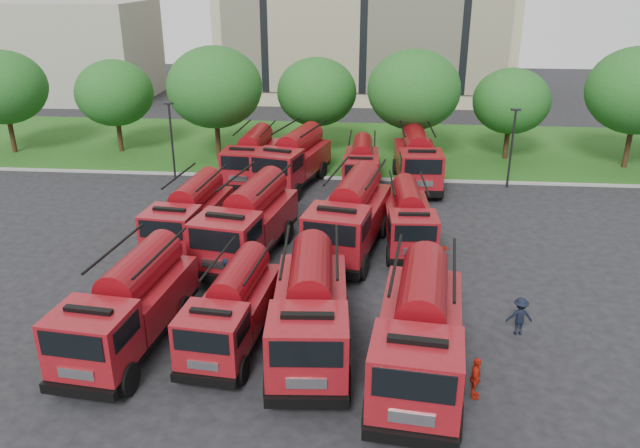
# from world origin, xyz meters

# --- Properties ---
(ground) EXTENTS (140.00, 140.00, 0.00)m
(ground) POSITION_xyz_m (0.00, 0.00, 0.00)
(ground) COLOR black
(ground) RESTS_ON ground
(lawn) EXTENTS (70.00, 16.00, 0.12)m
(lawn) POSITION_xyz_m (0.00, 26.00, 0.06)
(lawn) COLOR #174C14
(lawn) RESTS_ON ground
(curb) EXTENTS (70.00, 0.30, 0.14)m
(curb) POSITION_xyz_m (0.00, 17.90, 0.07)
(curb) COLOR gray
(curb) RESTS_ON ground
(side_building) EXTENTS (18.00, 12.00, 10.00)m
(side_building) POSITION_xyz_m (-30.00, 44.00, 5.00)
(side_building) COLOR gray
(side_building) RESTS_ON ground
(tree_0) EXTENTS (6.30, 6.30, 7.70)m
(tree_0) POSITION_xyz_m (-24.00, 22.00, 5.02)
(tree_0) COLOR #382314
(tree_0) RESTS_ON ground
(tree_1) EXTENTS (5.71, 5.71, 6.98)m
(tree_1) POSITION_xyz_m (-16.00, 23.00, 4.55)
(tree_1) COLOR #382314
(tree_1) RESTS_ON ground
(tree_2) EXTENTS (6.72, 6.72, 8.22)m
(tree_2) POSITION_xyz_m (-8.00, 21.50, 5.35)
(tree_2) COLOR #382314
(tree_2) RESTS_ON ground
(tree_3) EXTENTS (5.88, 5.88, 7.19)m
(tree_3) POSITION_xyz_m (-1.00, 24.00, 4.68)
(tree_3) COLOR #382314
(tree_3) RESTS_ON ground
(tree_4) EXTENTS (6.55, 6.55, 8.01)m
(tree_4) POSITION_xyz_m (6.00, 22.50, 5.22)
(tree_4) COLOR #382314
(tree_4) RESTS_ON ground
(tree_5) EXTENTS (5.46, 5.46, 6.68)m
(tree_5) POSITION_xyz_m (13.00, 23.50, 4.35)
(tree_5) COLOR #382314
(tree_5) RESTS_ON ground
(tree_6) EXTENTS (6.89, 6.89, 8.42)m
(tree_6) POSITION_xyz_m (21.00, 22.00, 5.49)
(tree_6) COLOR #382314
(tree_6) RESTS_ON ground
(lamp_post_0) EXTENTS (0.60, 0.25, 5.11)m
(lamp_post_0) POSITION_xyz_m (-10.00, 17.20, 2.90)
(lamp_post_0) COLOR black
(lamp_post_0) RESTS_ON ground
(lamp_post_1) EXTENTS (0.60, 0.25, 5.11)m
(lamp_post_1) POSITION_xyz_m (12.00, 17.20, 2.90)
(lamp_post_1) COLOR black
(lamp_post_1) RESTS_ON ground
(fire_truck_0) EXTENTS (3.37, 7.65, 3.38)m
(fire_truck_0) POSITION_xyz_m (-5.47, -2.68, 1.70)
(fire_truck_0) COLOR black
(fire_truck_0) RESTS_ON ground
(fire_truck_1) EXTENTS (2.88, 6.63, 2.93)m
(fire_truck_1) POSITION_xyz_m (-1.74, -2.12, 1.48)
(fire_truck_1) COLOR black
(fire_truck_1) RESTS_ON ground
(fire_truck_2) EXTENTS (3.22, 7.79, 3.47)m
(fire_truck_2) POSITION_xyz_m (1.19, -2.46, 1.75)
(fire_truck_2) COLOR black
(fire_truck_2) RESTS_ON ground
(fire_truck_3) EXTENTS (3.62, 8.21, 3.62)m
(fire_truck_3) POSITION_xyz_m (5.03, -3.72, 1.82)
(fire_truck_3) COLOR black
(fire_truck_3) RESTS_ON ground
(fire_truck_4) EXTENTS (3.13, 7.24, 3.20)m
(fire_truck_4) POSITION_xyz_m (-5.85, 6.68, 1.61)
(fire_truck_4) COLOR black
(fire_truck_4) RESTS_ON ground
(fire_truck_5) EXTENTS (4.08, 8.24, 3.59)m
(fire_truck_5) POSITION_xyz_m (-2.63, 5.49, 1.81)
(fire_truck_5) COLOR black
(fire_truck_5) RESTS_ON ground
(fire_truck_6) EXTENTS (4.21, 8.38, 3.64)m
(fire_truck_6) POSITION_xyz_m (2.24, 6.60, 1.83)
(fire_truck_6) COLOR black
(fire_truck_6) RESTS_ON ground
(fire_truck_7) EXTENTS (2.65, 6.61, 2.96)m
(fire_truck_7) POSITION_xyz_m (5.17, 7.41, 1.49)
(fire_truck_7) COLOR black
(fire_truck_7) RESTS_ON ground
(fire_truck_8) EXTENTS (2.94, 7.17, 3.20)m
(fire_truck_8) POSITION_xyz_m (-4.68, 17.25, 1.61)
(fire_truck_8) COLOR black
(fire_truck_8) RESTS_ON ground
(fire_truck_9) EXTENTS (4.49, 8.13, 3.51)m
(fire_truck_9) POSITION_xyz_m (-1.80, 16.31, 1.77)
(fire_truck_9) COLOR black
(fire_truck_9) RESTS_ON ground
(fire_truck_10) EXTENTS (2.36, 6.37, 2.90)m
(fire_truck_10) POSITION_xyz_m (2.56, 16.58, 1.46)
(fire_truck_10) COLOR black
(fire_truck_10) RESTS_ON ground
(fire_truck_11) EXTENTS (2.98, 7.56, 3.40)m
(fire_truck_11) POSITION_xyz_m (6.13, 17.26, 1.71)
(fire_truck_11) COLOR black
(fire_truck_11) RESTS_ON ground
(firefighter_0) EXTENTS (0.67, 0.51, 1.76)m
(firefighter_0) POSITION_xyz_m (3.93, -4.87, 0.00)
(firefighter_0) COLOR #B01D0D
(firefighter_0) RESTS_ON ground
(firefighter_2) EXTENTS (0.66, 0.96, 1.50)m
(firefighter_2) POSITION_xyz_m (6.85, -4.68, 0.00)
(firefighter_2) COLOR #B01D0D
(firefighter_2) RESTS_ON ground
(firefighter_3) EXTENTS (1.03, 0.57, 1.55)m
(firefighter_3) POSITION_xyz_m (9.09, -0.60, 0.00)
(firefighter_3) COLOR black
(firefighter_3) RESTS_ON ground
(firefighter_4) EXTENTS (0.95, 1.00, 1.71)m
(firefighter_4) POSITION_xyz_m (-2.84, 1.74, 0.00)
(firefighter_4) COLOR black
(firefighter_4) RESTS_ON ground
(firefighter_5) EXTENTS (1.55, 0.95, 1.56)m
(firefighter_5) POSITION_xyz_m (6.30, 5.33, 0.00)
(firefighter_5) COLOR #B01D0D
(firefighter_5) RESTS_ON ground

